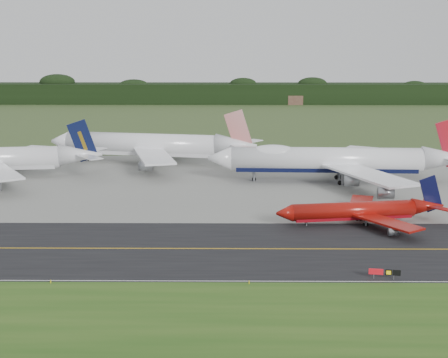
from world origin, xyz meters
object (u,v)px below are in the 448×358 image
jet_red_737 (362,211)px  taxiway_sign (384,272)px  jet_ba_747 (336,160)px  jet_star_tail (152,145)px

jet_red_737 → taxiway_sign: bearing=-95.4°
jet_ba_747 → jet_red_737: 38.75m
jet_star_tail → taxiway_sign: size_ratio=13.55×
jet_red_737 → taxiway_sign: size_ratio=7.43×
jet_ba_747 → jet_star_tail: 57.04m
jet_star_tail → jet_ba_747: bearing=-26.4°
jet_ba_747 → jet_red_737: jet_ba_747 is taller
jet_ba_747 → taxiway_sign: size_ratio=14.50×
jet_red_737 → taxiway_sign: jet_red_737 is taller
jet_ba_747 → jet_star_tail: (-51.11, 25.33, -0.22)m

